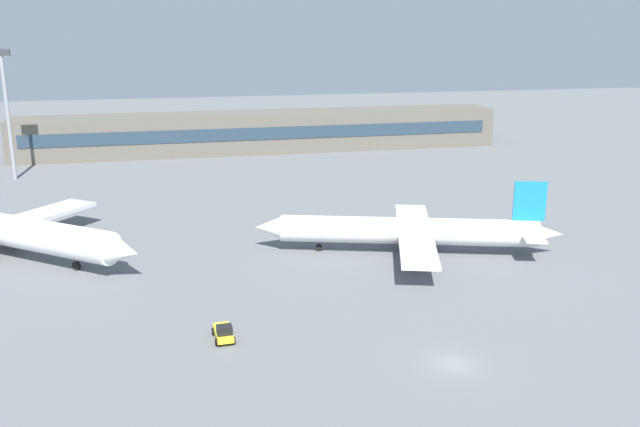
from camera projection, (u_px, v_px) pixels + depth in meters
ground_plane at (337, 233)px, 96.61m from camera, size 400.00×400.00×0.00m
terminal_building at (263, 132)px, 159.58m from camera, size 110.43×12.13×9.00m
airplane_near at (406, 231)px, 87.30m from camera, size 37.97×27.08×9.65m
baggage_tug_yellow at (224, 332)px, 63.31m from camera, size 1.94×3.66×1.75m
floodlight_tower_west at (7, 105)px, 127.11m from camera, size 3.20×0.80×24.16m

